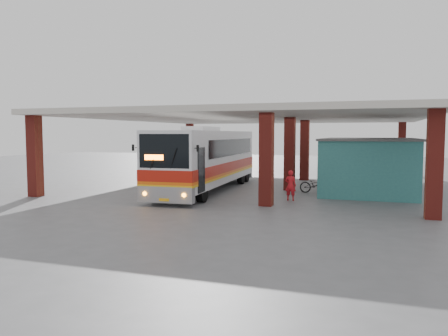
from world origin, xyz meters
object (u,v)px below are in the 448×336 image
Objects in this scene: coach_bus at (207,159)px; pedestrian at (291,185)px; motorcycle at (316,185)px; red_chair at (325,179)px.

pedestrian is (5.41, -2.35, -1.10)m from coach_bus.
coach_bus reaches higher than motorcycle.
pedestrian is at bearing 167.79° from motorcycle.
motorcycle is (6.31, 0.80, -1.38)m from coach_bus.
coach_bus is at bearing 100.95° from motorcycle.
motorcycle is at bearing -103.10° from red_chair.
pedestrian reaches higher than red_chair.
pedestrian is at bearing -109.73° from red_chair.
coach_bus is 6.00m from pedestrian.
motorcycle is 4.49m from red_chair.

